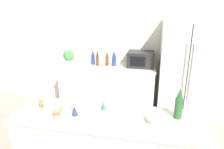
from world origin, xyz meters
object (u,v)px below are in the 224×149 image
(camel_figurine, at_px, (57,112))
(wine_bottle, at_px, (179,104))
(potted_plant, at_px, (69,56))
(paper_towel_roll, at_px, (80,57))
(refrigerator, at_px, (184,73))
(microwave, at_px, (141,59))
(back_bottle_3, at_px, (97,58))
(fruit_bowl, at_px, (158,119))
(back_bottle_0, at_px, (114,58))
(wise_man_figurine_crimson, at_px, (75,110))
(back_bottle_1, at_px, (93,57))
(camel_figurine_second, at_px, (41,102))
(wise_man_figurine_purple, at_px, (103,105))
(back_bottle_2, at_px, (107,59))

(camel_figurine, bearing_deg, wine_bottle, 11.94)
(potted_plant, height_order, paper_towel_roll, potted_plant)
(refrigerator, distance_m, microwave, 0.79)
(paper_towel_roll, distance_m, camel_figurine, 2.13)
(back_bottle_3, distance_m, fruit_bowl, 2.18)
(potted_plant, distance_m, back_bottle_3, 0.58)
(back_bottle_3, xyz_separation_m, wine_bottle, (1.25, -1.79, 0.06))
(back_bottle_0, xyz_separation_m, wise_man_figurine_crimson, (0.00, -1.98, -0.01))
(back_bottle_1, relative_size, camel_figurine_second, 2.06)
(paper_towel_roll, xyz_separation_m, wise_man_figurine_purple, (0.90, -1.81, -0.01))
(refrigerator, distance_m, wise_man_figurine_crimson, 2.32)
(back_bottle_1, bearing_deg, wise_man_figurine_crimson, -78.25)
(back_bottle_0, bearing_deg, wise_man_figurine_crimson, -89.90)
(wise_man_figurine_purple, bearing_deg, paper_towel_roll, 116.46)
(refrigerator, height_order, microwave, refrigerator)
(fruit_bowl, height_order, wise_man_figurine_purple, wise_man_figurine_purple)
(camel_figurine_second, height_order, wise_man_figurine_purple, camel_figurine_second)
(wine_bottle, height_order, fruit_bowl, wine_bottle)
(wine_bottle, bearing_deg, back_bottle_3, 124.93)
(microwave, distance_m, camel_figurine_second, 2.16)
(potted_plant, bearing_deg, paper_towel_roll, 4.45)
(refrigerator, xyz_separation_m, camel_figurine_second, (-1.61, -1.91, 0.19))
(back_bottle_1, bearing_deg, back_bottle_2, -6.19)
(wise_man_figurine_purple, bearing_deg, wise_man_figurine_crimson, -144.99)
(refrigerator, bearing_deg, paper_towel_roll, 179.26)
(back_bottle_1, relative_size, back_bottle_2, 1.01)
(fruit_bowl, distance_m, camel_figurine, 0.90)
(paper_towel_roll, height_order, wise_man_figurine_purple, paper_towel_roll)
(back_bottle_1, distance_m, wise_man_figurine_crimson, 2.05)
(back_bottle_2, relative_size, wine_bottle, 0.93)
(wine_bottle, height_order, wise_man_figurine_crimson, wine_bottle)
(camel_figurine_second, bearing_deg, microwave, 66.89)
(microwave, height_order, back_bottle_1, back_bottle_1)
(back_bottle_1, relative_size, fruit_bowl, 1.36)
(wise_man_figurine_crimson, bearing_deg, refrigerator, 57.32)
(refrigerator, xyz_separation_m, paper_towel_roll, (-1.92, 0.02, 0.17))
(back_bottle_0, bearing_deg, back_bottle_3, -171.83)
(camel_figurine, bearing_deg, back_bottle_1, 97.71)
(back_bottle_0, height_order, wise_man_figurine_crimson, back_bottle_0)
(back_bottle_2, distance_m, back_bottle_3, 0.18)
(wine_bottle, relative_size, wise_man_figurine_crimson, 2.17)
(wise_man_figurine_crimson, bearing_deg, back_bottle_3, 99.08)
(camel_figurine_second, bearing_deg, back_bottle_2, 83.40)
(back_bottle_2, bearing_deg, back_bottle_0, 2.63)
(potted_plant, height_order, back_bottle_3, back_bottle_3)
(back_bottle_2, relative_size, wise_man_figurine_crimson, 2.02)
(wise_man_figurine_crimson, bearing_deg, potted_plant, 114.33)
(paper_towel_roll, bearing_deg, back_bottle_1, 6.55)
(wine_bottle, bearing_deg, potted_plant, 135.21)
(microwave, distance_m, wine_bottle, 1.93)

